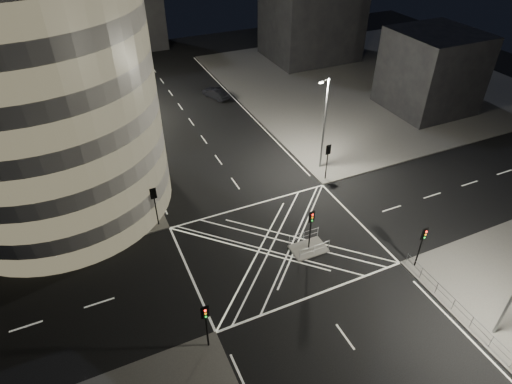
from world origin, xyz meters
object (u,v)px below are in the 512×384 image
traffic_signal_fl (154,200)px  traffic_signal_nr (422,240)px  traffic_signal_fr (328,156)px  street_lamp_left_far (101,79)px  traffic_signal_nl (206,319)px  street_lamp_right_far (324,122)px  traffic_signal_island (311,223)px  central_island (308,249)px  sedan (216,93)px  street_lamp_left_near (130,147)px

traffic_signal_fl → traffic_signal_nr: (17.60, -13.60, 0.00)m
traffic_signal_fr → street_lamp_left_far: size_ratio=0.40×
traffic_signal_fr → traffic_signal_nl: bearing=-142.3°
street_lamp_left_far → street_lamp_right_far: 28.23m
traffic_signal_fl → traffic_signal_island: same height
central_island → traffic_signal_fl: (-10.80, 8.30, 2.84)m
traffic_signal_fl → sedan: (14.23, 23.90, -2.20)m
traffic_signal_fl → sedan: size_ratio=0.92×
traffic_signal_fr → street_lamp_right_far: size_ratio=0.40×
traffic_signal_nr → central_island: bearing=142.1°
street_lamp_left_far → traffic_signal_nl: bearing=-89.0°
traffic_signal_nl → traffic_signal_island: 12.03m
traffic_signal_island → street_lamp_left_far: (-11.44, 31.50, 2.63)m
central_island → traffic_signal_nr: 9.08m
traffic_signal_nr → street_lamp_left_far: bearing=116.4°
traffic_signal_island → sedan: 32.45m
traffic_signal_fl → street_lamp_left_near: size_ratio=0.40×
central_island → traffic_signal_nr: (6.80, -5.30, 2.84)m
traffic_signal_nl → traffic_signal_fr: (17.60, 13.60, 0.00)m
central_island → traffic_signal_nl: 12.36m
street_lamp_left_near → street_lamp_left_far: bearing=90.0°
traffic_signal_nl → traffic_signal_nr: size_ratio=1.00×
traffic_signal_nl → traffic_signal_island: same height
central_island → street_lamp_left_far: street_lamp_left_far is taller
traffic_signal_nl → traffic_signal_fr: same height
traffic_signal_nl → street_lamp_left_far: size_ratio=0.40×
traffic_signal_island → traffic_signal_fr: bearing=50.7°
traffic_signal_island → street_lamp_left_near: (-11.44, 13.50, 2.63)m
traffic_signal_fr → street_lamp_right_far: bearing=73.9°
central_island → street_lamp_left_near: bearing=130.3°
traffic_signal_fl → street_lamp_left_far: (-0.64, 23.20, 2.63)m
traffic_signal_island → sedan: bearing=83.9°
traffic_signal_fl → street_lamp_left_near: 5.86m
traffic_signal_fr → traffic_signal_nr: (0.00, -13.60, 0.00)m
traffic_signal_nr → street_lamp_left_far: (-18.24, 36.80, 2.63)m
central_island → street_lamp_right_far: street_lamp_right_far is taller
traffic_signal_nr → sedan: traffic_signal_nr is taller
traffic_signal_fr → street_lamp_right_far: street_lamp_right_far is taller
street_lamp_left_near → sedan: (14.87, 18.70, -4.82)m
traffic_signal_nr → street_lamp_left_near: size_ratio=0.40×
traffic_signal_island → street_lamp_left_near: 17.89m
traffic_signal_fr → traffic_signal_nr: 13.60m
street_lamp_left_near → traffic_signal_fr: bearing=-15.9°
traffic_signal_fr → street_lamp_left_near: size_ratio=0.40×
street_lamp_left_far → sedan: (14.87, 0.70, -4.82)m
traffic_signal_fl → traffic_signal_island: (10.80, -8.30, 0.00)m
traffic_signal_nl → street_lamp_left_far: (-0.64, 36.80, 2.63)m
traffic_signal_fl → traffic_signal_fr: same height
traffic_signal_fl → street_lamp_left_far: street_lamp_left_far is taller
traffic_signal_island → traffic_signal_fl: bearing=142.5°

